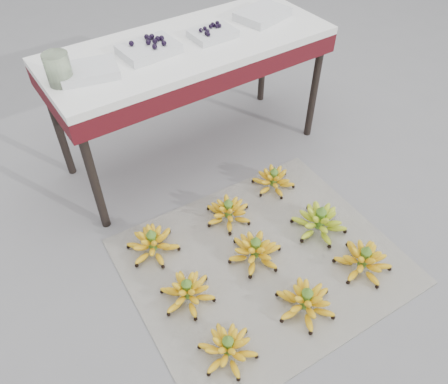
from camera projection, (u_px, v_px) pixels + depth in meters
ground at (281, 256)px, 2.14m from camera, size 60.00×60.00×0.00m
newspaper_mat at (263, 261)px, 2.12m from camera, size 1.30×1.11×0.01m
bunch_front_left at (228, 348)px, 1.75m from camera, size 0.29×0.29×0.15m
bunch_front_center at (306, 301)px, 1.89m from camera, size 0.32×0.32×0.16m
bunch_front_right at (363, 260)px, 2.05m from camera, size 0.32×0.32×0.16m
bunch_mid_left at (187, 292)px, 1.93m from camera, size 0.27×0.27×0.15m
bunch_mid_center at (255, 251)px, 2.09m from camera, size 0.34×0.34×0.16m
bunch_mid_right at (319, 221)px, 2.22m from camera, size 0.28×0.28×0.17m
bunch_back_left at (153, 243)px, 2.12m from camera, size 0.27×0.27×0.16m
bunch_back_center at (228, 212)px, 2.28m from camera, size 0.25×0.25×0.15m
bunch_back_right at (273, 180)px, 2.45m from camera, size 0.25×0.25×0.14m
vendor_table at (190, 57)px, 2.27m from camera, size 1.50×0.60×0.72m
tray_far_left at (89, 71)px, 1.96m from camera, size 0.29×0.24×0.04m
tray_left at (149, 48)px, 2.10m from camera, size 0.28×0.21×0.07m
tray_right at (213, 33)px, 2.23m from camera, size 0.23×0.17×0.06m
tray_far_right at (263, 14)px, 2.39m from camera, size 0.32×0.26×0.04m
glass_jar at (58, 69)px, 1.87m from camera, size 0.13×0.13×0.14m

